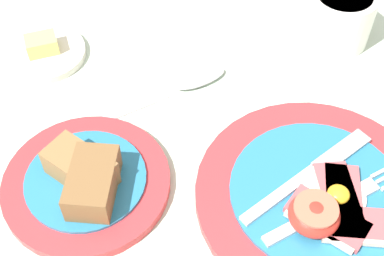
{
  "coord_description": "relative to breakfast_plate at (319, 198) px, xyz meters",
  "views": [
    {
      "loc": [
        -0.07,
        -0.29,
        0.49
      ],
      "look_at": [
        -0.02,
        0.1,
        0.02
      ],
      "focal_mm": 50.0,
      "sensor_mm": 36.0,
      "label": 1
    }
  ],
  "objects": [
    {
      "name": "breakfast_plate",
      "position": [
        0.0,
        0.0,
        0.0
      ],
      "size": [
        0.26,
        0.26,
        0.04
      ],
      "color": "red",
      "rests_on": "ground_plane"
    },
    {
      "name": "bread_plate",
      "position": [
        -0.24,
        0.05,
        0.0
      ],
      "size": [
        0.18,
        0.18,
        0.05
      ],
      "color": "red",
      "rests_on": "ground_plane"
    },
    {
      "name": "butter_dish",
      "position": [
        -0.3,
        0.27,
        -0.0
      ],
      "size": [
        0.11,
        0.11,
        0.03
      ],
      "color": "silver",
      "rests_on": "ground_plane"
    },
    {
      "name": "sugar_cup",
      "position": [
        0.09,
        0.26,
        0.03
      ],
      "size": [
        0.09,
        0.09,
        0.07
      ],
      "color": "white",
      "rests_on": "ground_plane"
    },
    {
      "name": "teaspoon_near_cup",
      "position": [
        -0.12,
        0.19,
        -0.01
      ],
      "size": [
        0.19,
        0.09,
        0.01
      ],
      "rotation": [
        0.0,
        0.0,
        0.38
      ],
      "color": "silver",
      "rests_on": "ground_plane"
    },
    {
      "name": "ground_plane",
      "position": [
        -0.1,
        0.0,
        -0.01
      ],
      "size": [
        3.0,
        3.0,
        0.0
      ],
      "primitive_type": "plane",
      "color": "#B7CCB7"
    }
  ]
}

